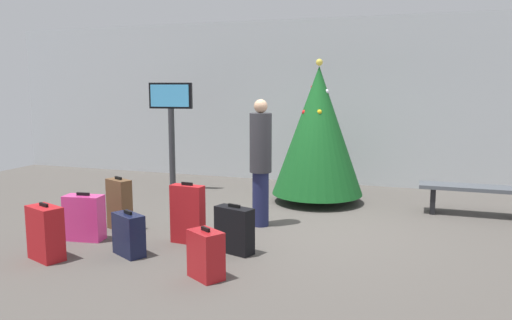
# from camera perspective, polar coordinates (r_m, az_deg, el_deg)

# --- Properties ---
(ground_plane) EXTENTS (16.00, 16.00, 0.00)m
(ground_plane) POSITION_cam_1_polar(r_m,az_deg,el_deg) (7.54, 4.87, -7.48)
(ground_plane) COLOR #514C47
(back_wall) EXTENTS (16.00, 0.20, 3.43)m
(back_wall) POSITION_cam_1_polar(r_m,az_deg,el_deg) (10.73, 9.59, 6.47)
(back_wall) COLOR #B7BCC1
(back_wall) RESTS_ON ground_plane
(holiday_tree) EXTENTS (1.59, 1.59, 2.51)m
(holiday_tree) POSITION_cam_1_polar(r_m,az_deg,el_deg) (8.91, 7.02, 3.29)
(holiday_tree) COLOR #4C3319
(holiday_tree) RESTS_ON ground_plane
(flight_info_kiosk) EXTENTS (0.86, 0.19, 2.11)m
(flight_info_kiosk) POSITION_cam_1_polar(r_m,az_deg,el_deg) (10.00, -9.57, 4.89)
(flight_info_kiosk) COLOR #333338
(flight_info_kiosk) RESTS_ON ground_plane
(waiting_bench) EXTENTS (1.76, 0.44, 0.48)m
(waiting_bench) POSITION_cam_1_polar(r_m,az_deg,el_deg) (8.77, 23.71, -3.43)
(waiting_bench) COLOR #4C5159
(waiting_bench) RESTS_ON ground_plane
(traveller_0) EXTENTS (0.35, 0.35, 1.87)m
(traveller_0) POSITION_cam_1_polar(r_m,az_deg,el_deg) (7.36, 0.52, 0.07)
(traveller_0) COLOR #1E234C
(traveller_0) RESTS_ON ground_plane
(suitcase_0) EXTENTS (0.50, 0.40, 0.56)m
(suitcase_0) POSITION_cam_1_polar(r_m,az_deg,el_deg) (6.42, -14.18, -8.16)
(suitcase_0) COLOR #141938
(suitcase_0) RESTS_ON ground_plane
(suitcase_1) EXTENTS (0.44, 0.33, 0.77)m
(suitcase_1) POSITION_cam_1_polar(r_m,az_deg,el_deg) (7.54, -15.17, -4.86)
(suitcase_1) COLOR brown
(suitcase_1) RESTS_ON ground_plane
(suitcase_2) EXTENTS (0.52, 0.40, 0.69)m
(suitcase_2) POSITION_cam_1_polar(r_m,az_deg,el_deg) (6.56, -22.67, -7.62)
(suitcase_2) COLOR #B2191E
(suitcase_2) RESTS_ON ground_plane
(suitcase_3) EXTENTS (0.53, 0.34, 0.62)m
(suitcase_3) POSITION_cam_1_polar(r_m,az_deg,el_deg) (6.32, -2.46, -7.90)
(suitcase_3) COLOR black
(suitcase_3) RESTS_ON ground_plane
(suitcase_4) EXTENTS (0.46, 0.41, 0.57)m
(suitcase_4) POSITION_cam_1_polar(r_m,az_deg,el_deg) (5.54, -5.68, -10.58)
(suitcase_4) COLOR #B2191E
(suitcase_4) RESTS_ON ground_plane
(suitcase_5) EXTENTS (0.54, 0.31, 0.65)m
(suitcase_5) POSITION_cam_1_polar(r_m,az_deg,el_deg) (7.19, -18.82, -6.18)
(suitcase_5) COLOR #E5388C
(suitcase_5) RESTS_ON ground_plane
(suitcase_6) EXTENTS (0.46, 0.20, 0.81)m
(suitcase_6) POSITION_cam_1_polar(r_m,az_deg,el_deg) (6.72, -7.72, -6.08)
(suitcase_6) COLOR #B2191E
(suitcase_6) RESTS_ON ground_plane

